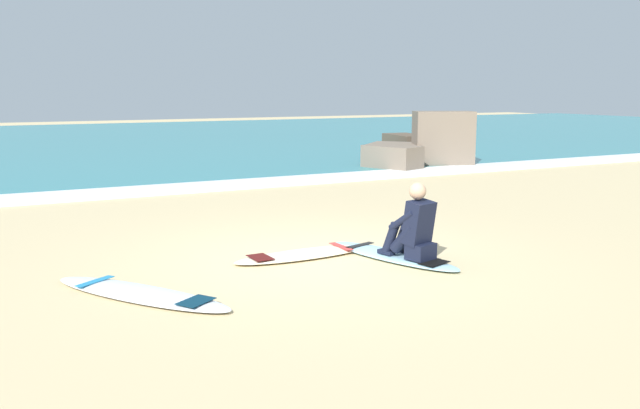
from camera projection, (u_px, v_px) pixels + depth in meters
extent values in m
plane|color=#CCB584|center=(318.00, 259.00, 8.56)|extent=(80.00, 80.00, 0.00)
cube|color=teal|center=(86.00, 143.00, 26.26)|extent=(80.00, 28.00, 0.10)
cube|color=white|center=(180.00, 188.00, 14.24)|extent=(80.00, 0.90, 0.11)
ellipsoid|color=#9ED1E5|center=(392.00, 256.00, 8.59)|extent=(1.07, 2.14, 0.07)
cube|color=black|center=(360.00, 245.00, 9.00)|extent=(0.49, 0.23, 0.01)
cube|color=black|center=(434.00, 262.00, 8.10)|extent=(0.42, 0.33, 0.01)
cube|color=black|center=(421.00, 251.00, 8.23)|extent=(0.38, 0.34, 0.20)
cylinder|color=black|center=(404.00, 238.00, 8.27)|extent=(0.25, 0.43, 0.43)
cylinder|color=black|center=(391.00, 238.00, 8.42)|extent=(0.18, 0.28, 0.42)
cube|color=black|center=(386.00, 252.00, 8.50)|extent=(0.15, 0.24, 0.05)
cylinder|color=black|center=(414.00, 236.00, 8.41)|extent=(0.25, 0.43, 0.43)
cylinder|color=black|center=(403.00, 235.00, 8.57)|extent=(0.18, 0.28, 0.42)
cube|color=black|center=(399.00, 249.00, 8.66)|extent=(0.15, 0.24, 0.05)
cube|color=black|center=(419.00, 223.00, 8.20)|extent=(0.41, 0.37, 0.57)
sphere|color=tan|center=(418.00, 191.00, 8.16)|extent=(0.21, 0.21, 0.21)
cylinder|color=black|center=(402.00, 221.00, 8.21)|extent=(0.19, 0.41, 0.31)
cylinder|color=black|center=(417.00, 218.00, 8.40)|extent=(0.19, 0.41, 0.31)
ellipsoid|color=#EFE5C6|center=(305.00, 254.00, 8.67)|extent=(1.99, 0.61, 0.07)
cube|color=red|center=(341.00, 246.00, 8.93)|extent=(0.12, 0.48, 0.01)
cube|color=#4A1311|center=(260.00, 257.00, 8.35)|extent=(0.26, 0.37, 0.01)
ellipsoid|color=silver|center=(140.00, 293.00, 7.00)|extent=(1.73, 2.25, 0.07)
cube|color=#1E7FB7|center=(95.00, 281.00, 7.31)|extent=(0.45, 0.35, 0.01)
cube|color=#0A2C40|center=(196.00, 301.00, 6.63)|extent=(0.44, 0.40, 0.01)
cube|color=#756656|center=(397.00, 155.00, 18.50)|extent=(2.19, 2.19, 0.65)
cube|color=brown|center=(409.00, 155.00, 18.68)|extent=(1.57, 1.58, 0.62)
cube|color=brown|center=(406.00, 147.00, 20.31)|extent=(0.98, 1.64, 0.78)
cube|color=#756656|center=(392.00, 159.00, 17.53)|extent=(1.25, 1.67, 0.68)
cube|color=#756656|center=(443.00, 140.00, 18.28)|extent=(1.78, 1.37, 1.54)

